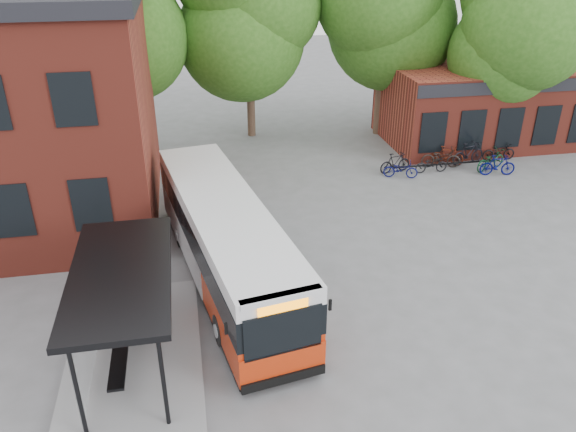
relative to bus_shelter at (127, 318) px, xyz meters
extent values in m
plane|color=#5E5E60|center=(4.50, 1.00, -1.45)|extent=(100.00, 100.00, 0.00)
imported|color=#0D1156|center=(11.45, 10.61, -1.04)|extent=(1.66, 1.02, 0.82)
imported|color=black|center=(11.42, 11.26, -0.96)|extent=(1.69, 0.82, 0.98)
imported|color=black|center=(13.09, 10.94, -1.04)|extent=(1.57, 0.55, 0.82)
imported|color=#561C0E|center=(14.24, 11.70, -0.97)|extent=(1.65, 1.01, 0.96)
imported|color=#2A231F|center=(13.83, 11.51, -0.97)|extent=(1.95, 1.12, 0.97)
imported|color=black|center=(15.29, 11.59, -0.89)|extent=(1.93, 0.97, 1.12)
imported|color=#0E3A1F|center=(16.00, 10.73, -0.95)|extent=(2.01, 1.39, 1.00)
imported|color=#050A51|center=(15.98, 10.03, -0.95)|extent=(1.71, 0.73, 1.00)
imported|color=black|center=(17.05, 11.83, -1.00)|extent=(1.71, 0.62, 0.89)
camera|label=1|loc=(1.83, -12.02, 8.69)|focal=35.00mm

